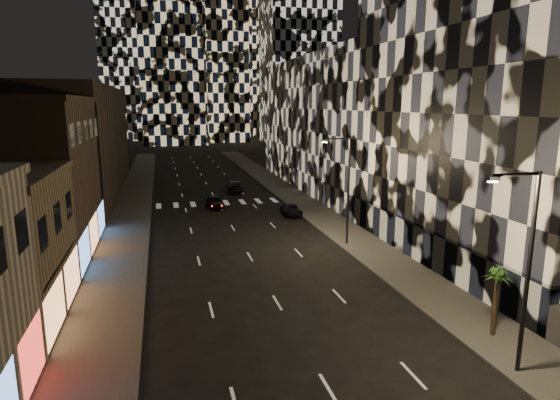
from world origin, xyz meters
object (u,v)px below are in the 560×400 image
car_dark_midlane (215,202)px  streetlight_far (346,183)px  palm_tree (497,280)px  car_dark_oncoming (235,186)px  streetlight_near (525,260)px  car_dark_rightlane (291,210)px

car_dark_midlane → streetlight_far: bearing=-67.2°
streetlight_far → car_dark_midlane: streetlight_far is taller
palm_tree → streetlight_far: bearing=94.8°
streetlight_far → car_dark_oncoming: bearing=100.7°
streetlight_near → streetlight_far: size_ratio=1.00×
car_dark_midlane → palm_tree: bearing=-77.5°
streetlight_near → palm_tree: bearing=65.9°
car_dark_midlane → car_dark_rightlane: car_dark_midlane is taller
streetlight_far → palm_tree: (1.40, -16.87, -2.23)m
car_dark_rightlane → palm_tree: 28.83m
car_dark_midlane → car_dark_oncoming: (3.86, 9.66, 0.01)m
car_dark_midlane → palm_tree: 36.01m
palm_tree → streetlight_near: bearing=-114.1°
car_dark_midlane → streetlight_near: bearing=-80.9°
streetlight_near → car_dark_midlane: 38.87m
streetlight_near → car_dark_midlane: size_ratio=2.14×
car_dark_oncoming → car_dark_rightlane: (3.74, -15.47, -0.15)m
streetlight_far → car_dark_midlane: bearing=117.2°
car_dark_rightlane → palm_tree: size_ratio=1.14×
car_dark_rightlane → car_dark_midlane: bearing=146.8°
streetlight_far → car_dark_rightlane: (-1.39, 11.71, -4.78)m
streetlight_far → car_dark_oncoming: size_ratio=1.80×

